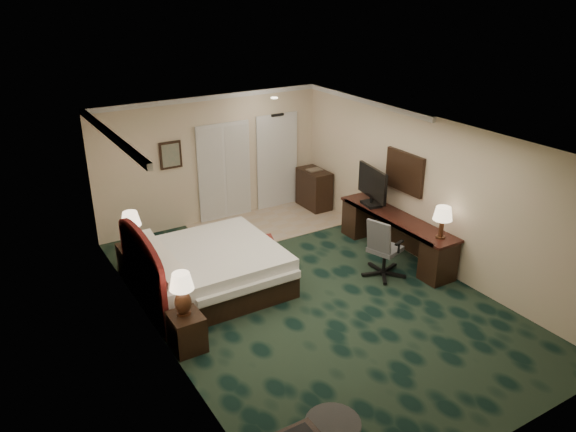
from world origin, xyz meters
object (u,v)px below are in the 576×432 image
bed_bench (266,259)px  desk (395,236)px  nightstand_near (187,332)px  lamp_far (132,229)px  tv (372,187)px  minibar (314,189)px  lamp_near (182,294)px  desk_chair (385,246)px  nightstand_far (133,260)px  bed (211,270)px

bed_bench → desk: bearing=0.8°
nightstand_near → lamp_far: 2.55m
tv → minibar: size_ratio=1.11×
lamp_near → minibar: lamp_near is taller
desk_chair → nightstand_far: bearing=130.5°
nightstand_near → desk_chair: (3.77, 0.21, 0.28)m
desk → desk_chair: bearing=-144.1°
nightstand_far → lamp_near: bearing=-90.1°
tv → desk_chair: (-0.64, -1.19, -0.61)m
lamp_near → lamp_far: lamp_far is taller
nightstand_near → bed_bench: nightstand_near is taller
nightstand_near → lamp_near: 0.59m
lamp_near → bed_bench: lamp_near is taller
bed → bed_bench: size_ratio=1.79×
tv → minibar: 2.21m
bed_bench → desk: 2.49m
bed → desk_chair: bearing=-22.4°
bed → nightstand_near: (-0.98, -1.36, -0.08)m
nightstand_far → desk: 4.81m
nightstand_near → minibar: 5.68m
bed → tv: (3.43, 0.04, 0.81)m
nightstand_far → lamp_near: (-0.00, -2.47, 0.59)m
nightstand_far → desk_chair: bearing=-31.5°
nightstand_near → bed_bench: size_ratio=0.44×
bed → desk: desk is taller
nightstand_near → desk_chair: desk_chair is taller
desk → desk_chair: size_ratio=2.43×
nightstand_near → lamp_far: bearing=89.1°
lamp_near → desk: bearing=8.3°
lamp_near → nightstand_far: bearing=89.9°
bed → desk_chair: 3.03m
lamp_near → minibar: size_ratio=0.72×
desk → minibar: 2.79m
nightstand_near → minibar: size_ratio=0.62×
bed → nightstand_near: size_ratio=4.09×
lamp_far → tv: (4.37, -1.08, 0.29)m
nightstand_far → minibar: (4.48, 0.97, 0.16)m
lamp_far → desk_chair: 4.38m
desk → bed_bench: bearing=162.6°
bed → tv: bearing=0.7°
lamp_far → tv: tv is taller
bed → bed_bench: bearing=4.1°
lamp_far → bed_bench: (2.05, -1.04, -0.67)m
lamp_far → bed_bench: 2.39m
bed_bench → minibar: (2.40, 2.05, 0.23)m
lamp_near → bed: bearing=53.3°
lamp_far → bed_bench: bearing=-26.9°
tv → bed: bearing=-169.7°
lamp_near → desk_chair: 3.79m
lamp_near → bed_bench: bearing=33.7°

